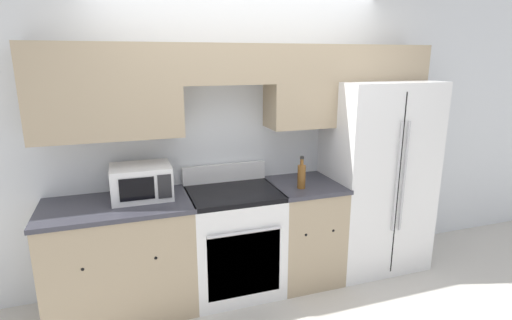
{
  "coord_description": "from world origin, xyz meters",
  "views": [
    {
      "loc": [
        -1.04,
        -2.73,
        1.99
      ],
      "look_at": [
        0.0,
        0.31,
        1.16
      ],
      "focal_mm": 28.0,
      "sensor_mm": 36.0,
      "label": 1
    }
  ],
  "objects": [
    {
      "name": "ground_plane",
      "position": [
        0.0,
        0.0,
        0.0
      ],
      "size": [
        12.0,
        12.0,
        0.0
      ],
      "primitive_type": "plane",
      "color": "beige"
    },
    {
      "name": "lower_cabinets_left",
      "position": [
        -1.13,
        0.31,
        0.46
      ],
      "size": [
        1.12,
        0.64,
        0.91
      ],
      "color": "tan",
      "rests_on": "ground_plane"
    },
    {
      "name": "wall_back",
      "position": [
        0.01,
        0.59,
        1.46
      ],
      "size": [
        8.0,
        0.39,
        2.6
      ],
      "color": "silver",
      "rests_on": "ground_plane"
    },
    {
      "name": "microwave",
      "position": [
        -0.93,
        0.38,
        1.04
      ],
      "size": [
        0.46,
        0.36,
        0.26
      ],
      "color": "white",
      "rests_on": "lower_cabinets_left"
    },
    {
      "name": "bottle",
      "position": [
        0.37,
        0.2,
        1.02
      ],
      "size": [
        0.07,
        0.07,
        0.28
      ],
      "color": "brown",
      "rests_on": "lower_cabinets_right"
    },
    {
      "name": "oven_range",
      "position": [
        -0.2,
        0.31,
        0.46
      ],
      "size": [
        0.75,
        0.65,
        1.07
      ],
      "color": "white",
      "rests_on": "ground_plane"
    },
    {
      "name": "lower_cabinets_right",
      "position": [
        0.46,
        0.31,
        0.46
      ],
      "size": [
        0.59,
        0.64,
        0.91
      ],
      "color": "tan",
      "rests_on": "ground_plane"
    },
    {
      "name": "refrigerator",
      "position": [
        1.21,
        0.35,
        0.89
      ],
      "size": [
        0.93,
        0.73,
        1.78
      ],
      "color": "white",
      "rests_on": "ground_plane"
    }
  ]
}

